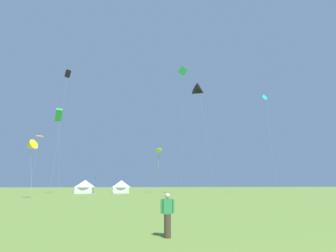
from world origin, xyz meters
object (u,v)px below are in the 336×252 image
at_px(kite_yellow_delta, 30,146).
at_px(person_spectator, 167,215).
at_px(kite_green_box, 59,115).
at_px(kite_black_delta, 199,91).
at_px(festival_tent_center, 85,186).
at_px(kite_cyan_diamond, 265,100).
at_px(festival_tent_right, 121,186).
at_px(kite_pink_parafoil, 39,137).
at_px(kite_lime_parafoil, 159,150).
at_px(kite_green_diamond, 183,73).
at_px(kite_black_box, 68,74).

relative_size(kite_yellow_delta, person_spectator, 5.28).
relative_size(kite_green_box, kite_black_delta, 0.76).
distance_m(person_spectator, festival_tent_center, 52.69).
height_order(kite_cyan_diamond, festival_tent_right, kite_cyan_diamond).
bearing_deg(kite_yellow_delta, kite_pink_parafoil, 106.04).
distance_m(kite_cyan_diamond, person_spectator, 55.09).
bearing_deg(kite_green_box, kite_lime_parafoil, 8.13).
bearing_deg(kite_pink_parafoil, kite_cyan_diamond, -9.83).
height_order(kite_green_diamond, kite_yellow_delta, kite_green_diamond).
height_order(kite_black_delta, kite_yellow_delta, kite_black_delta).
xyz_separation_m(kite_green_box, festival_tent_center, (6.73, 4.50, -16.59)).
bearing_deg(kite_green_box, festival_tent_center, 33.75).
xyz_separation_m(kite_green_diamond, person_spectator, (-12.80, -46.62, -31.43)).
xyz_separation_m(kite_black_box, kite_pink_parafoil, (-5.14, 1.78, -16.00)).
height_order(kite_cyan_diamond, kite_black_box, kite_black_box).
xyz_separation_m(person_spectator, festival_tent_center, (-11.33, 51.45, 0.92)).
relative_size(kite_cyan_diamond, person_spectator, 14.07).
bearing_deg(festival_tent_right, kite_yellow_delta, -123.59).
bearing_deg(person_spectator, festival_tent_right, 92.78).
xyz_separation_m(kite_lime_parafoil, person_spectator, (-6.84, -50.51, -10.08)).
relative_size(kite_black_box, festival_tent_center, 6.14).
xyz_separation_m(kite_lime_parafoil, kite_pink_parafoil, (-29.04, -2.05, 2.22)).
relative_size(kite_lime_parafoil, festival_tent_right, 2.41).
distance_m(kite_lime_parafoil, kite_black_box, 30.30).
distance_m(kite_green_diamond, festival_tent_center, 39.20).
distance_m(kite_yellow_delta, person_spectator, 35.02).
distance_m(kite_yellow_delta, kite_black_box, 26.98).
bearing_deg(kite_green_box, kite_pink_parafoil, 159.90).
xyz_separation_m(kite_green_box, festival_tent_right, (15.57, 4.50, -16.63)).
xyz_separation_m(kite_lime_parafoil, kite_black_box, (-23.90, -3.83, 18.23)).
bearing_deg(kite_pink_parafoil, festival_tent_center, 15.40).
relative_size(kite_green_box, kite_black_box, 0.66).
relative_size(kite_green_diamond, kite_pink_parafoil, 2.53).
xyz_separation_m(kite_lime_parafoil, kite_green_diamond, (5.95, -3.89, 21.35)).
bearing_deg(kite_black_box, kite_lime_parafoil, 9.10).
xyz_separation_m(kite_green_diamond, kite_black_delta, (2.45, -6.61, -7.97)).
bearing_deg(kite_green_box, kite_yellow_delta, -85.91).
bearing_deg(festival_tent_center, kite_lime_parafoil, -2.97).
height_order(kite_green_diamond, kite_pink_parafoil, kite_green_diamond).
bearing_deg(kite_black_box, kite_pink_parafoil, 160.91).
distance_m(kite_cyan_diamond, festival_tent_center, 49.82).
relative_size(kite_green_diamond, festival_tent_right, 7.12).
xyz_separation_m(kite_green_box, person_spectator, (18.07, -46.95, -17.52)).
bearing_deg(kite_cyan_diamond, kite_black_delta, 176.70).
xyz_separation_m(kite_black_box, festival_tent_right, (14.56, 4.77, -27.42)).
xyz_separation_m(kite_black_delta, kite_cyan_diamond, (16.89, -0.97, -1.60)).
height_order(kite_cyan_diamond, kite_pink_parafoil, kite_cyan_diamond).
height_order(kite_black_delta, person_spectator, kite_black_delta).
xyz_separation_m(kite_lime_parafoil, kite_cyan_diamond, (25.29, -11.47, 11.78)).
height_order(kite_green_box, kite_pink_parafoil, kite_green_box).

